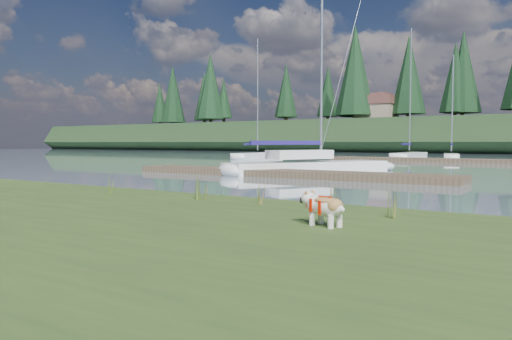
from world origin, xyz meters
The scene contains 21 objects.
ground centered at (0.00, 30.00, 0.00)m, with size 200.00×200.00×0.00m, color #7F97A9.
bank centered at (0.00, -6.00, 0.17)m, with size 60.00×9.00×0.35m, color #324A1C.
bulldog centered at (4.54, -4.05, 0.65)m, with size 0.83×0.48×0.49m.
sailboat_main centered at (-3.98, 12.92, 0.42)m, with size 6.52×9.96×14.54m.
dock_near centered at (-4.00, 9.00, 0.15)m, with size 16.00×2.00×0.30m, color #4C3D2C.
dock_far centered at (2.00, 30.00, 0.15)m, with size 26.00×2.20×0.30m, color #4C3D2C.
sailboat_bg_0 centered at (-18.67, 29.80, 0.32)m, with size 1.88×7.97×11.48m.
sailboat_bg_1 centered at (-6.68, 38.23, 0.33)m, with size 1.95×8.49×12.53m.
sailboat_bg_2 centered at (-2.30, 35.18, 0.33)m, with size 2.51×6.08×9.19m.
weed_0 centered at (0.74, -2.48, 0.61)m, with size 0.17×0.14×0.61m.
weed_1 centered at (0.94, -2.48, 0.54)m, with size 0.17×0.14×0.46m.
weed_2 centered at (3.90, -2.30, 0.60)m, with size 0.17×0.14×0.61m.
weed_3 centered at (-1.67, -2.73, 0.57)m, with size 0.17×0.14×0.54m.
weed_4 centered at (2.39, -2.54, 0.56)m, with size 0.17×0.14×0.49m.
weed_5 centered at (5.13, -2.75, 0.60)m, with size 0.17×0.14×0.60m.
mud_lip centered at (0.00, -1.60, 0.07)m, with size 60.00×0.50×0.14m, color #33281C.
conifer_0 centered at (-55.00, 67.00, 12.64)m, with size 5.72×5.72×14.15m.
conifer_1 centered at (-40.00, 71.00, 11.28)m, with size 4.40×4.40×11.30m.
conifer_2 centered at (-25.00, 68.00, 13.54)m, with size 6.60×6.60×16.05m.
conifer_3 centered at (-10.00, 72.00, 11.74)m, with size 4.84×4.84×12.25m.
house_0 centered at (-22.00, 70.00, 7.31)m, with size 6.30×5.30×4.65m.
Camera 1 is at (7.74, -10.62, 1.58)m, focal length 35.00 mm.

